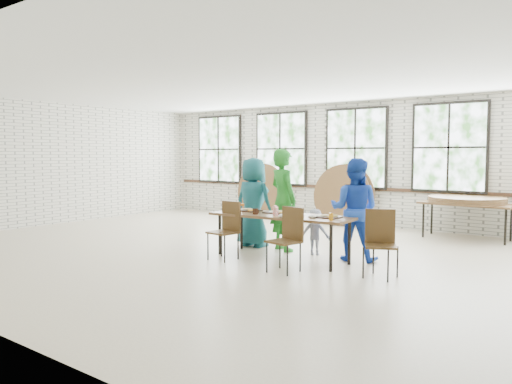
# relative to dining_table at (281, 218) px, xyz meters

# --- Properties ---
(room) EXTENTS (12.00, 12.00, 12.00)m
(room) POSITION_rel_dining_table_xyz_m (-0.82, 4.44, 1.14)
(room) COLOR beige
(room) RESTS_ON ground
(dining_table) EXTENTS (2.45, 0.97, 0.74)m
(dining_table) POSITION_rel_dining_table_xyz_m (0.00, 0.00, 0.00)
(dining_table) COLOR brown
(dining_table) RESTS_ON ground
(chair_near_left) EXTENTS (0.46, 0.45, 0.95)m
(chair_near_left) POSITION_rel_dining_table_xyz_m (-0.73, -0.51, -0.13)
(chair_near_left) COLOR #483118
(chair_near_left) RESTS_ON ground
(chair_near_right) EXTENTS (0.49, 0.48, 0.95)m
(chair_near_right) POSITION_rel_dining_table_xyz_m (0.56, -0.64, -0.13)
(chair_near_right) COLOR #483118
(chair_near_right) RESTS_ON ground
(chair_spare) EXTENTS (0.56, 0.55, 0.95)m
(chair_spare) POSITION_rel_dining_table_xyz_m (1.77, -0.12, -0.13)
(chair_spare) COLOR #483118
(chair_spare) RESTS_ON ground
(adult_teal) EXTENTS (0.82, 0.54, 1.67)m
(adult_teal) POSITION_rel_dining_table_xyz_m (-1.07, 0.65, 0.14)
(adult_teal) COLOR #1B5566
(adult_teal) RESTS_ON ground
(adult_green) EXTENTS (0.79, 0.68, 1.82)m
(adult_green) POSITION_rel_dining_table_xyz_m (-0.40, 0.65, 0.22)
(adult_green) COLOR #217F25
(adult_green) RESTS_ON ground
(toddler) EXTENTS (0.59, 0.48, 0.79)m
(toddler) POSITION_rel_dining_table_xyz_m (0.26, 0.65, -0.29)
(toddler) COLOR #111736
(toddler) RESTS_ON ground
(adult_blue) EXTENTS (0.93, 0.79, 1.66)m
(adult_blue) POSITION_rel_dining_table_xyz_m (0.99, 0.65, 0.14)
(adult_blue) COLOR blue
(adult_blue) RESTS_ON ground
(storage_table) EXTENTS (1.85, 0.87, 0.74)m
(storage_table) POSITION_rel_dining_table_xyz_m (1.92, 3.87, -0.00)
(storage_table) COLOR brown
(storage_table) RESTS_ON ground
(tabletop_clutter) EXTENTS (2.02, 0.64, 0.11)m
(tabletop_clutter) POSITION_rel_dining_table_xyz_m (0.12, -0.03, 0.08)
(tabletop_clutter) COLOR black
(tabletop_clutter) RESTS_ON dining_table
(round_tops_stacked) EXTENTS (1.50, 1.50, 0.13)m
(round_tops_stacked) POSITION_rel_dining_table_xyz_m (1.92, 3.87, 0.12)
(round_tops_stacked) COLOR brown
(round_tops_stacked) RESTS_ON storage_table
(round_tops_leaning) EXTENTS (4.10, 0.42, 1.50)m
(round_tops_leaning) POSITION_rel_dining_table_xyz_m (-2.25, 4.16, 0.05)
(round_tops_leaning) COLOR brown
(round_tops_leaning) RESTS_ON ground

